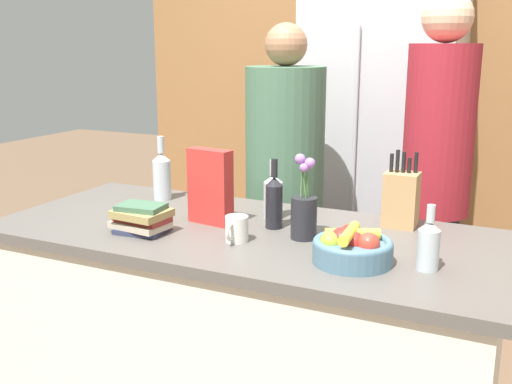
{
  "coord_description": "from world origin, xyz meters",
  "views": [
    {
      "loc": [
        0.94,
        -1.89,
        1.58
      ],
      "look_at": [
        0.0,
        0.1,
        1.03
      ],
      "focal_mm": 42.0,
      "sensor_mm": 36.0,
      "label": 1
    }
  ],
  "objects_px": {
    "person_in_blue": "(436,175)",
    "refrigerator": "(380,148)",
    "flower_vase": "(304,211)",
    "fruit_bowl": "(352,247)",
    "knife_block": "(401,199)",
    "coffee_mug": "(236,229)",
    "bottle_oil": "(274,201)",
    "book_stack": "(142,219)",
    "bottle_water": "(429,245)",
    "person_at_sink": "(285,182)",
    "cereal_box": "(210,187)",
    "bottle_vinegar": "(162,175)",
    "bottle_wine": "(273,195)"
  },
  "relations": [
    {
      "from": "cereal_box",
      "to": "bottle_water",
      "type": "height_order",
      "value": "cereal_box"
    },
    {
      "from": "bottle_vinegar",
      "to": "bottle_water",
      "type": "bearing_deg",
      "value": -17.13
    },
    {
      "from": "fruit_bowl",
      "to": "person_at_sink",
      "type": "bearing_deg",
      "value": 124.17
    },
    {
      "from": "coffee_mug",
      "to": "bottle_water",
      "type": "relative_size",
      "value": 0.58
    },
    {
      "from": "fruit_bowl",
      "to": "bottle_oil",
      "type": "distance_m",
      "value": 0.43
    },
    {
      "from": "refrigerator",
      "to": "person_in_blue",
      "type": "height_order",
      "value": "refrigerator"
    },
    {
      "from": "flower_vase",
      "to": "person_in_blue",
      "type": "relative_size",
      "value": 0.17
    },
    {
      "from": "knife_block",
      "to": "coffee_mug",
      "type": "relative_size",
      "value": 2.47
    },
    {
      "from": "flower_vase",
      "to": "fruit_bowl",
      "type": "bearing_deg",
      "value": -36.62
    },
    {
      "from": "refrigerator",
      "to": "bottle_water",
      "type": "bearing_deg",
      "value": -71.04
    },
    {
      "from": "bottle_water",
      "to": "refrigerator",
      "type": "bearing_deg",
      "value": 108.96
    },
    {
      "from": "flower_vase",
      "to": "person_in_blue",
      "type": "distance_m",
      "value": 0.79
    },
    {
      "from": "book_stack",
      "to": "refrigerator",
      "type": "bearing_deg",
      "value": 73.45
    },
    {
      "from": "knife_block",
      "to": "coffee_mug",
      "type": "distance_m",
      "value": 0.64
    },
    {
      "from": "person_in_blue",
      "to": "knife_block",
      "type": "bearing_deg",
      "value": -100.72
    },
    {
      "from": "bottle_water",
      "to": "fruit_bowl",
      "type": "bearing_deg",
      "value": -171.23
    },
    {
      "from": "book_stack",
      "to": "bottle_water",
      "type": "height_order",
      "value": "bottle_water"
    },
    {
      "from": "fruit_bowl",
      "to": "knife_block",
      "type": "relative_size",
      "value": 0.86
    },
    {
      "from": "bottle_oil",
      "to": "person_in_blue",
      "type": "relative_size",
      "value": 0.15
    },
    {
      "from": "knife_block",
      "to": "fruit_bowl",
      "type": "bearing_deg",
      "value": -97.03
    },
    {
      "from": "coffee_mug",
      "to": "person_in_blue",
      "type": "bearing_deg",
      "value": 58.21
    },
    {
      "from": "coffee_mug",
      "to": "bottle_wine",
      "type": "bearing_deg",
      "value": 90.69
    },
    {
      "from": "book_stack",
      "to": "person_in_blue",
      "type": "relative_size",
      "value": 0.12
    },
    {
      "from": "cereal_box",
      "to": "bottle_wine",
      "type": "relative_size",
      "value": 1.23
    },
    {
      "from": "bottle_wine",
      "to": "person_at_sink",
      "type": "relative_size",
      "value": 0.14
    },
    {
      "from": "refrigerator",
      "to": "bottle_oil",
      "type": "bearing_deg",
      "value": -92.8
    },
    {
      "from": "cereal_box",
      "to": "bottle_vinegar",
      "type": "relative_size",
      "value": 1.02
    },
    {
      "from": "bottle_water",
      "to": "knife_block",
      "type": "bearing_deg",
      "value": 112.51
    },
    {
      "from": "flower_vase",
      "to": "person_at_sink",
      "type": "height_order",
      "value": "person_at_sink"
    },
    {
      "from": "person_at_sink",
      "to": "cereal_box",
      "type": "bearing_deg",
      "value": -88.86
    },
    {
      "from": "fruit_bowl",
      "to": "flower_vase",
      "type": "xyz_separation_m",
      "value": [
        -0.22,
        0.16,
        0.05
      ]
    },
    {
      "from": "refrigerator",
      "to": "bottle_oil",
      "type": "distance_m",
      "value": 1.34
    },
    {
      "from": "person_at_sink",
      "to": "knife_block",
      "type": "bearing_deg",
      "value": -29.91
    },
    {
      "from": "knife_block",
      "to": "cereal_box",
      "type": "height_order",
      "value": "knife_block"
    },
    {
      "from": "coffee_mug",
      "to": "bottle_wine",
      "type": "height_order",
      "value": "bottle_wine"
    },
    {
      "from": "bottle_water",
      "to": "bottle_wine",
      "type": "bearing_deg",
      "value": 154.05
    },
    {
      "from": "book_stack",
      "to": "bottle_oil",
      "type": "xyz_separation_m",
      "value": [
        0.41,
        0.26,
        0.05
      ]
    },
    {
      "from": "person_in_blue",
      "to": "refrigerator",
      "type": "bearing_deg",
      "value": 117.71
    },
    {
      "from": "refrigerator",
      "to": "flower_vase",
      "type": "height_order",
      "value": "refrigerator"
    },
    {
      "from": "bottle_vinegar",
      "to": "bottle_wine",
      "type": "height_order",
      "value": "bottle_vinegar"
    },
    {
      "from": "book_stack",
      "to": "person_in_blue",
      "type": "bearing_deg",
      "value": 45.78
    },
    {
      "from": "refrigerator",
      "to": "knife_block",
      "type": "xyz_separation_m",
      "value": [
        0.35,
        -1.12,
        0.01
      ]
    },
    {
      "from": "cereal_box",
      "to": "bottle_oil",
      "type": "height_order",
      "value": "cereal_box"
    },
    {
      "from": "book_stack",
      "to": "person_in_blue",
      "type": "distance_m",
      "value": 1.27
    },
    {
      "from": "flower_vase",
      "to": "person_at_sink",
      "type": "relative_size",
      "value": 0.18
    },
    {
      "from": "person_at_sink",
      "to": "fruit_bowl",
      "type": "bearing_deg",
      "value": -52.91
    },
    {
      "from": "cereal_box",
      "to": "bottle_wine",
      "type": "bearing_deg",
      "value": 42.46
    },
    {
      "from": "fruit_bowl",
      "to": "bottle_wine",
      "type": "bearing_deg",
      "value": 140.25
    },
    {
      "from": "bottle_vinegar",
      "to": "person_in_blue",
      "type": "xyz_separation_m",
      "value": [
        1.09,
        0.47,
        0.0
      ]
    },
    {
      "from": "person_in_blue",
      "to": "bottle_wine",
      "type": "bearing_deg",
      "value": -138.41
    }
  ]
}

